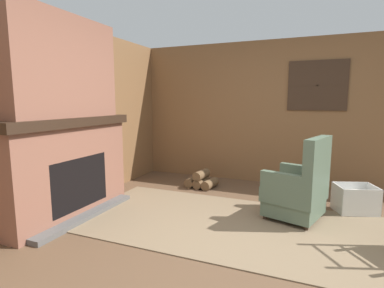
{
  "coord_description": "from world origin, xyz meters",
  "views": [
    {
      "loc": [
        0.53,
        -2.79,
        1.44
      ],
      "look_at": [
        -0.89,
        0.68,
        0.9
      ],
      "focal_mm": 28.0,
      "sensor_mm": 36.0,
      "label": 1
    }
  ],
  "objects_px": {
    "oil_lamp_vase": "(28,110)",
    "storage_case": "(79,110)",
    "armchair": "(299,190)",
    "laundry_basket": "(355,199)",
    "firewood_stack": "(201,181)",
    "decorative_plate_on_mantel": "(59,108)"
  },
  "relations": [
    {
      "from": "decorative_plate_on_mantel",
      "to": "oil_lamp_vase",
      "type": "bearing_deg",
      "value": -87.44
    },
    {
      "from": "firewood_stack",
      "to": "decorative_plate_on_mantel",
      "type": "bearing_deg",
      "value": -123.37
    },
    {
      "from": "storage_case",
      "to": "decorative_plate_on_mantel",
      "type": "distance_m",
      "value": 0.31
    },
    {
      "from": "armchair",
      "to": "storage_case",
      "type": "xyz_separation_m",
      "value": [
        -2.74,
        -0.64,
        0.95
      ]
    },
    {
      "from": "armchair",
      "to": "laundry_basket",
      "type": "height_order",
      "value": "armchair"
    },
    {
      "from": "firewood_stack",
      "to": "laundry_basket",
      "type": "distance_m",
      "value": 2.28
    },
    {
      "from": "oil_lamp_vase",
      "to": "storage_case",
      "type": "distance_m",
      "value": 0.75
    },
    {
      "from": "oil_lamp_vase",
      "to": "decorative_plate_on_mantel",
      "type": "bearing_deg",
      "value": 92.56
    },
    {
      "from": "decorative_plate_on_mantel",
      "to": "laundry_basket",
      "type": "bearing_deg",
      "value": 23.3
    },
    {
      "from": "oil_lamp_vase",
      "to": "decorative_plate_on_mantel",
      "type": "height_order",
      "value": "oil_lamp_vase"
    },
    {
      "from": "armchair",
      "to": "firewood_stack",
      "type": "bearing_deg",
      "value": -11.28
    },
    {
      "from": "oil_lamp_vase",
      "to": "firewood_stack",
      "type": "bearing_deg",
      "value": 62.58
    },
    {
      "from": "storage_case",
      "to": "firewood_stack",
      "type": "bearing_deg",
      "value": 52.06
    },
    {
      "from": "oil_lamp_vase",
      "to": "storage_case",
      "type": "xyz_separation_m",
      "value": [
        0.0,
        0.75,
        -0.03
      ]
    },
    {
      "from": "laundry_basket",
      "to": "decorative_plate_on_mantel",
      "type": "xyz_separation_m",
      "value": [
        -3.44,
        -1.48,
        1.18
      ]
    },
    {
      "from": "firewood_stack",
      "to": "oil_lamp_vase",
      "type": "xyz_separation_m",
      "value": [
        -1.17,
        -2.25,
        1.24
      ]
    },
    {
      "from": "firewood_stack",
      "to": "decorative_plate_on_mantel",
      "type": "relative_size",
      "value": 2.11
    },
    {
      "from": "oil_lamp_vase",
      "to": "armchair",
      "type": "bearing_deg",
      "value": 26.94
    },
    {
      "from": "laundry_basket",
      "to": "storage_case",
      "type": "height_order",
      "value": "storage_case"
    },
    {
      "from": "armchair",
      "to": "storage_case",
      "type": "relative_size",
      "value": 4.98
    },
    {
      "from": "armchair",
      "to": "oil_lamp_vase",
      "type": "xyz_separation_m",
      "value": [
        -2.74,
        -1.39,
        0.98
      ]
    },
    {
      "from": "laundry_basket",
      "to": "decorative_plate_on_mantel",
      "type": "distance_m",
      "value": 3.93
    }
  ]
}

